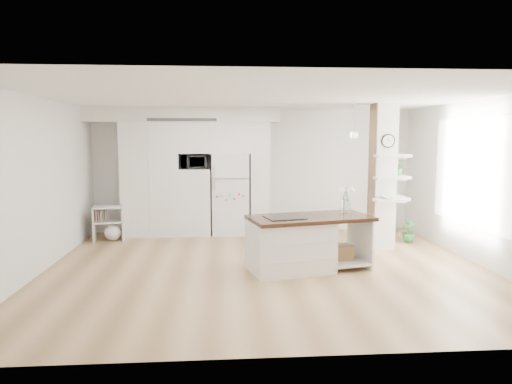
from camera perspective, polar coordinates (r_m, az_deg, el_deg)
floor at (r=7.43m, az=1.31°, el=-9.45°), size 7.00×6.00×0.01m
room at (r=7.13m, az=1.35°, el=5.01°), size 7.04×6.04×2.72m
cabinet_wall at (r=9.81m, az=-8.65°, el=3.39°), size 4.00×0.71×2.70m
refrigerator at (r=9.85m, az=-3.22°, el=-0.21°), size 0.78×0.69×1.75m
column at (r=8.81m, az=16.20°, el=1.80°), size 0.69×0.90×2.70m
window at (r=8.51m, az=25.17°, el=2.26°), size 0.00×2.40×2.40m
pendant_light at (r=7.63m, az=14.15°, el=6.91°), size 0.12×0.12×0.10m
kitchen_island at (r=7.20m, az=5.19°, el=-6.30°), size 2.06×1.31×1.42m
bookshelf at (r=9.72m, az=-17.77°, el=-4.03°), size 0.63×0.42×0.70m
floor_plant_a at (r=8.68m, az=13.35°, el=-5.79°), size 0.26×0.23×0.42m
floor_plant_b at (r=9.61m, az=18.53°, el=-4.69°), size 0.33×0.33×0.44m
microwave at (r=9.75m, az=-7.66°, el=3.76°), size 0.54×0.37×0.30m
shelf_plant at (r=9.05m, az=17.36°, el=2.99°), size 0.27×0.23×0.30m
decor_bowl at (r=8.60m, az=16.16°, el=-0.65°), size 0.22×0.22×0.05m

